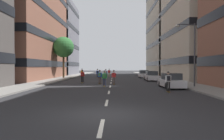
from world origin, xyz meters
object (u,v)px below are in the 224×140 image
skater_5 (168,80)px  skater_0 (106,73)px  skater_1 (82,72)px  skater_2 (109,72)px  skater_3 (82,75)px  skater_4 (98,73)px  parked_car_mid (152,76)px  streetlamp_right (191,48)px  street_tree_near (63,47)px  parked_car_far (171,81)px  parked_car_near (144,74)px  skater_6 (114,76)px  skater_7 (100,76)px  skater_8 (104,77)px

skater_5 → skater_0: bearing=108.1°
skater_1 → skater_5: size_ratio=1.00×
skater_1 → skater_2: size_ratio=1.00×
skater_3 → skater_4: bearing=85.3°
skater_0 → skater_5: 19.79m
parked_car_mid → streetlamp_right: (2.12, -10.72, 3.44)m
streetlamp_right → skater_5: streetlamp_right is taller
street_tree_near → skater_0: (8.01, -1.84, -4.82)m
parked_car_mid → skater_1: 17.30m
parked_car_far → skater_4: skater_4 is taller
skater_0 → skater_3: (-2.77, -8.87, 0.00)m
parked_car_near → skater_2: 7.76m
parked_car_near → skater_1: bearing=167.0°
street_tree_near → skater_2: bearing=35.4°
skater_5 → skater_6: 8.88m
parked_car_far → parked_car_mid: bearing=90.0°
skater_4 → skater_7: bearing=-84.1°
skater_1 → skater_8: size_ratio=1.00×
skater_4 → skater_2: bearing=63.5°
skater_1 → skater_3: same height
skater_3 → skater_8: (3.20, -4.83, 0.00)m
parked_car_near → parked_car_mid: size_ratio=1.00×
skater_4 → skater_7: (1.44, -13.86, 0.00)m
parked_car_near → skater_2: bearing=153.9°
street_tree_near → parked_car_far: bearing=-48.1°
skater_0 → skater_3: 9.29m
parked_car_far → skater_8: (-6.92, 1.61, 0.32)m
skater_3 → skater_2: bearing=79.3°
parked_car_near → skater_6: 16.73m
street_tree_near → skater_6: bearing=-54.1°
parked_car_near → skater_2: size_ratio=2.47×
parked_car_far → skater_5: 3.73m
parked_car_far → skater_6: skater_6 is taller
parked_car_mid → skater_1: size_ratio=2.47×
parked_car_mid → skater_6: bearing=-130.3°
streetlamp_right → skater_4: size_ratio=3.65×
skater_7 → parked_car_near: bearing=62.6°
parked_car_far → skater_2: skater_2 is taller
skater_7 → skater_6: bearing=-26.4°
skater_0 → skater_5: bearing=-71.9°
skater_0 → skater_1: same height
skater_0 → skater_2: same height
parked_car_far → skater_2: size_ratio=2.47×
parked_car_near → street_tree_near: (-15.36, -2.55, 5.13)m
skater_5 → skater_8: same height
skater_2 → skater_6: bearing=-86.8°
street_tree_near → skater_7: bearing=-57.8°
skater_1 → skater_7: size_ratio=1.00×
street_tree_near → skater_3: street_tree_near is taller
parked_car_mid → skater_7: size_ratio=2.47×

